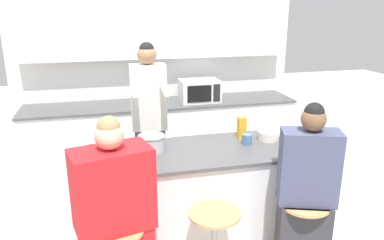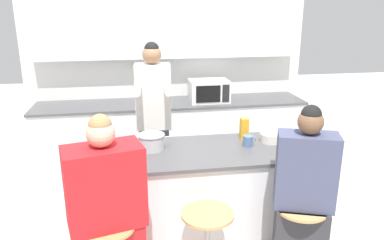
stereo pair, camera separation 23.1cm
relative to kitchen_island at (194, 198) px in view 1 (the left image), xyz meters
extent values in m
cube|color=silver|center=(0.00, 1.98, 0.89)|extent=(3.63, 0.06, 2.70)
cube|color=silver|center=(0.00, 1.87, 1.36)|extent=(3.34, 0.16, 0.75)
cube|color=silver|center=(0.00, 1.63, -0.01)|extent=(3.34, 0.61, 0.90)
cube|color=#4C4C4F|center=(0.00, 1.63, 0.45)|extent=(3.37, 0.64, 0.03)
cube|color=black|center=(0.00, 0.00, -0.43)|extent=(1.64, 0.64, 0.06)
cube|color=silver|center=(0.00, 0.00, 0.01)|extent=(1.72, 0.72, 0.82)
cube|color=#4C4C4F|center=(0.00, 0.00, 0.44)|extent=(1.76, 0.76, 0.03)
cylinder|color=tan|center=(-0.70, -0.64, 0.20)|extent=(0.38, 0.38, 0.02)
cylinder|color=tan|center=(0.00, -0.60, 0.20)|extent=(0.38, 0.38, 0.02)
cylinder|color=tan|center=(0.70, -0.63, 0.20)|extent=(0.38, 0.38, 0.02)
cube|color=#383842|center=(-0.28, 0.73, -0.01)|extent=(0.31, 0.24, 0.90)
cube|color=silver|center=(-0.28, 0.73, 0.76)|extent=(0.36, 0.24, 0.64)
cylinder|color=silver|center=(-0.44, 0.45, 0.91)|extent=(0.09, 0.36, 0.07)
cylinder|color=silver|center=(-0.17, 0.43, 0.91)|extent=(0.09, 0.36, 0.07)
sphere|color=#936B4C|center=(-0.28, 0.73, 1.18)|extent=(0.20, 0.20, 0.19)
sphere|color=black|center=(-0.28, 0.73, 1.23)|extent=(0.15, 0.15, 0.14)
cube|color=red|center=(-0.70, -0.62, 0.49)|extent=(0.56, 0.40, 0.56)
sphere|color=#DBB293|center=(-0.70, -0.62, 0.86)|extent=(0.22, 0.22, 0.19)
sphere|color=#A37F51|center=(-0.70, -0.62, 0.91)|extent=(0.18, 0.18, 0.15)
cube|color=#333338|center=(0.72, -0.62, -0.13)|extent=(0.45, 0.38, 0.67)
cube|color=#474C6B|center=(0.72, -0.62, 0.49)|extent=(0.47, 0.35, 0.56)
sphere|color=brown|center=(0.72, -0.62, 0.86)|extent=(0.23, 0.23, 0.18)
sphere|color=black|center=(0.72, -0.62, 0.91)|extent=(0.18, 0.18, 0.14)
cylinder|color=#B7BABC|center=(-0.35, 0.09, 0.52)|extent=(0.22, 0.22, 0.13)
cylinder|color=#B7BABC|center=(-0.35, 0.09, 0.58)|extent=(0.23, 0.23, 0.01)
cylinder|color=#B7BABC|center=(-0.48, 0.09, 0.56)|extent=(0.05, 0.01, 0.01)
cylinder|color=#B7BABC|center=(-0.22, 0.09, 0.56)|extent=(0.05, 0.01, 0.01)
cylinder|color=silver|center=(0.73, 0.10, 0.49)|extent=(0.19, 0.19, 0.08)
cylinder|color=#4C7099|center=(0.49, 0.03, 0.50)|extent=(0.09, 0.09, 0.09)
torus|color=#4C7099|center=(0.54, 0.03, 0.50)|extent=(0.04, 0.01, 0.04)
cylinder|color=white|center=(-0.56, -0.08, 0.50)|extent=(0.08, 0.08, 0.09)
torus|color=white|center=(-0.51, -0.08, 0.50)|extent=(0.04, 0.01, 0.04)
ellipsoid|color=yellow|center=(0.78, -0.30, 0.47)|extent=(0.12, 0.05, 0.05)
ellipsoid|color=yellow|center=(0.75, -0.26, 0.47)|extent=(0.09, 0.11, 0.05)
ellipsoid|color=yellow|center=(0.81, -0.26, 0.47)|extent=(0.10, 0.10, 0.05)
cube|color=gold|center=(0.51, 0.21, 0.55)|extent=(0.07, 0.07, 0.20)
cylinder|color=white|center=(0.51, 0.21, 0.66)|extent=(0.03, 0.03, 0.02)
cube|color=white|center=(0.47, 1.59, 0.60)|extent=(0.49, 0.34, 0.27)
cube|color=black|center=(0.43, 1.41, 0.60)|extent=(0.30, 0.01, 0.21)
cube|color=black|center=(0.64, 1.41, 0.60)|extent=(0.09, 0.01, 0.22)
cylinder|color=#93563D|center=(-0.20, 1.63, 0.50)|extent=(0.12, 0.12, 0.07)
sphere|color=#336633|center=(-0.20, 1.63, 0.62)|extent=(0.19, 0.19, 0.19)
camera|label=1|loc=(-0.73, -2.87, 1.64)|focal=35.00mm
camera|label=2|loc=(-0.50, -2.92, 1.64)|focal=35.00mm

